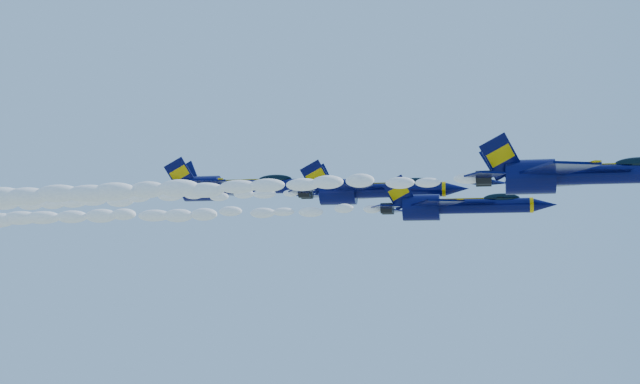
% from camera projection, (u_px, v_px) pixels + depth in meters
% --- Properties ---
extents(jet_lead, '(19.26, 15.80, 7.16)m').
position_uv_depth(jet_lead, '(577.00, 174.00, 67.09)').
color(jet_lead, '#060837').
extents(smoke_trail_jet_lead, '(65.21, 2.61, 2.35)m').
position_uv_depth(smoke_trail_jet_lead, '(123.00, 191.00, 75.10)').
color(smoke_trail_jet_lead, white).
extents(jet_second, '(16.85, 13.83, 6.26)m').
position_uv_depth(jet_second, '(456.00, 206.00, 78.16)').
color(jet_second, '#060837').
extents(smoke_trail_jet_second, '(65.21, 2.28, 2.05)m').
position_uv_depth(smoke_trail_jet_second, '(81.00, 217.00, 85.97)').
color(smoke_trail_jet_second, white).
extents(jet_third, '(18.37, 15.07, 6.83)m').
position_uv_depth(jet_third, '(372.00, 190.00, 87.01)').
color(jet_third, '#060837').
extents(smoke_trail_jet_third, '(65.21, 2.49, 2.24)m').
position_uv_depth(smoke_trail_jet_third, '(33.00, 202.00, 94.94)').
color(smoke_trail_jet_third, white).
extents(jet_fourth, '(19.94, 16.36, 7.41)m').
position_uv_depth(jet_fourth, '(234.00, 187.00, 96.60)').
color(jet_fourth, '#060837').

